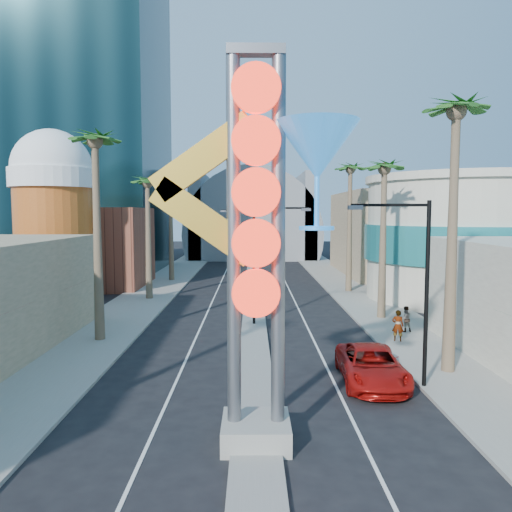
{
  "coord_description": "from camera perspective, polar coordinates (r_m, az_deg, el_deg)",
  "views": [
    {
      "loc": [
        -0.12,
        -12.62,
        7.47
      ],
      "look_at": [
        0.12,
        18.47,
        4.79
      ],
      "focal_mm": 35.0,
      "sensor_mm": 36.0,
      "label": 1
    }
  ],
  "objects": [
    {
      "name": "sidewalk_east",
      "position": [
        49.14,
        10.88,
        -3.82
      ],
      "size": [
        5.0,
        100.0,
        0.15
      ],
      "primitive_type": "cube",
      "color": "gray",
      "rests_on": "ground"
    },
    {
      "name": "palm_5",
      "position": [
        24.68,
        21.87,
        13.43
      ],
      "size": [
        2.4,
        2.4,
        13.2
      ],
      "color": "brown",
      "rests_on": "ground"
    },
    {
      "name": "palm_2",
      "position": [
        43.58,
        -12.31,
        7.46
      ],
      "size": [
        2.4,
        2.4,
        11.2
      ],
      "color": "brown",
      "rests_on": "ground"
    },
    {
      "name": "palm_7",
      "position": [
        47.62,
        10.73,
        8.88
      ],
      "size": [
        2.4,
        2.4,
        12.7
      ],
      "color": "brown",
      "rests_on": "ground"
    },
    {
      "name": "palm_3",
      "position": [
        55.37,
        -9.74,
        6.93
      ],
      "size": [
        2.4,
        2.4,
        11.2
      ],
      "color": "brown",
      "rests_on": "ground"
    },
    {
      "name": "canopy",
      "position": [
        84.68,
        -0.36,
        2.78
      ],
      "size": [
        22.0,
        16.0,
        22.0
      ],
      "color": "slate",
      "rests_on": "ground"
    },
    {
      "name": "red_pickup",
      "position": [
        22.98,
        13.05,
        -12.11
      ],
      "size": [
        2.85,
        5.78,
        1.58
      ],
      "primitive_type": "imported",
      "rotation": [
        0.0,
        0.0,
        -0.04
      ],
      "color": "#B2110D",
      "rests_on": "ground"
    },
    {
      "name": "hotel_tower",
      "position": [
        70.44,
        -19.64,
        19.05
      ],
      "size": [
        20.0,
        20.0,
        50.0
      ],
      "primitive_type": "cube",
      "color": "black",
      "rests_on": "ground"
    },
    {
      "name": "ground",
      "position": [
        14.66,
        0.1,
        -25.7
      ],
      "size": [
        240.0,
        240.0,
        0.0
      ],
      "primitive_type": "plane",
      "color": "black",
      "rests_on": "ground"
    },
    {
      "name": "streetlight_2",
      "position": [
        21.88,
        17.8,
        -2.23
      ],
      "size": [
        3.45,
        0.25,
        8.0
      ],
      "color": "black",
      "rests_on": "ground"
    },
    {
      "name": "sidewalk_west",
      "position": [
        49.09,
        -11.48,
        -3.84
      ],
      "size": [
        5.0,
        100.0,
        0.15
      ],
      "primitive_type": "cube",
      "color": "gray",
      "rests_on": "ground"
    },
    {
      "name": "neon_sign",
      "position": [
        15.61,
        3.0,
        4.32
      ],
      "size": [
        6.53,
        2.6,
        12.55
      ],
      "color": "gray",
      "rests_on": "ground"
    },
    {
      "name": "pedestrian_a",
      "position": [
        29.93,
        15.9,
        -7.65
      ],
      "size": [
        0.75,
        0.58,
        1.8
      ],
      "primitive_type": "imported",
      "rotation": [
        0.0,
        0.0,
        2.89
      ],
      "color": "gray",
      "rests_on": "sidewalk_east"
    },
    {
      "name": "beer_mug",
      "position": [
        45.84,
        -22.14,
        5.03
      ],
      "size": [
        7.0,
        7.0,
        14.5
      ],
      "color": "#B64518",
      "rests_on": "ground"
    },
    {
      "name": "palm_1",
      "position": [
        30.15,
        -17.91,
        11.08
      ],
      "size": [
        2.4,
        2.4,
        12.7
      ],
      "color": "brown",
      "rests_on": "ground"
    },
    {
      "name": "median",
      "position": [
        51.16,
        -0.31,
        -3.39
      ],
      "size": [
        1.6,
        84.0,
        0.15
      ],
      "primitive_type": "cube",
      "color": "gray",
      "rests_on": "ground"
    },
    {
      "name": "turquoise_building",
      "position": [
        46.36,
        22.57,
        1.8
      ],
      "size": [
        16.6,
        16.6,
        10.6
      ],
      "color": "#B9B19C",
      "rests_on": "ground"
    },
    {
      "name": "brick_filler_west",
      "position": [
        53.16,
        -17.82,
        0.94
      ],
      "size": [
        10.0,
        10.0,
        8.0
      ],
      "primitive_type": "cube",
      "color": "brown",
      "rests_on": "ground"
    },
    {
      "name": "streetlight_0",
      "position": [
        32.73,
        0.73,
        0.38
      ],
      "size": [
        3.79,
        0.25,
        8.0
      ],
      "color": "black",
      "rests_on": "ground"
    },
    {
      "name": "streetlight_1",
      "position": [
        56.68,
        -0.88,
        2.3
      ],
      "size": [
        3.79,
        0.25,
        8.0
      ],
      "color": "black",
      "rests_on": "ground"
    },
    {
      "name": "pedestrian_b",
      "position": [
        32.37,
        16.7,
        -6.91
      ],
      "size": [
        0.89,
        0.76,
        1.6
      ],
      "primitive_type": "imported",
      "rotation": [
        0.0,
        0.0,
        3.36
      ],
      "color": "gray",
      "rests_on": "sidewalk_east"
    },
    {
      "name": "filler_east",
      "position": [
        62.77,
        14.45,
        2.51
      ],
      "size": [
        10.0,
        20.0,
        10.0
      ],
      "primitive_type": "cube",
      "color": "#907F5D",
      "rests_on": "ground"
    },
    {
      "name": "palm_6",
      "position": [
        35.88,
        14.45,
        8.7
      ],
      "size": [
        2.4,
        2.4,
        11.7
      ],
      "color": "brown",
      "rests_on": "ground"
    }
  ]
}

